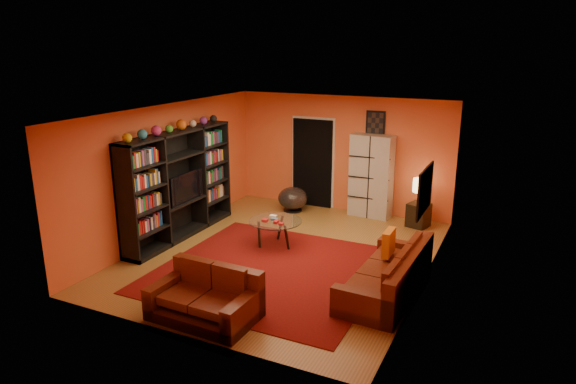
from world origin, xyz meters
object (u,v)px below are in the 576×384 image
at_px(coffee_table, 275,223).
at_px(storage_cabinet, 371,176).
at_px(entertainment_unit, 179,185).
at_px(sofa, 391,276).
at_px(table_lamp, 421,186).
at_px(side_table, 418,215).
at_px(bowl_chair, 293,198).
at_px(loveseat, 208,297).
at_px(tv, 182,187).

distance_m(coffee_table, storage_cabinet, 2.76).
xyz_separation_m(entertainment_unit, sofa, (4.41, -0.65, -0.77)).
bearing_deg(table_lamp, entertainment_unit, -148.47).
distance_m(side_table, table_lamp, 0.63).
bearing_deg(bowl_chair, side_table, 3.81).
height_order(bowl_chair, table_lamp, table_lamp).
height_order(loveseat, table_lamp, table_lamp).
relative_size(loveseat, table_lamp, 2.81).
xyz_separation_m(tv, storage_cabinet, (2.99, 2.77, -0.10)).
distance_m(tv, sofa, 4.47).
bearing_deg(coffee_table, sofa, -21.11).
height_order(tv, table_lamp, tv).
height_order(tv, loveseat, tv).
distance_m(entertainment_unit, loveseat, 3.40).
bearing_deg(storage_cabinet, tv, -132.51).
distance_m(entertainment_unit, bowl_chair, 2.82).
xyz_separation_m(storage_cabinet, bowl_chair, (-1.69, -0.44, -0.61)).
xyz_separation_m(entertainment_unit, loveseat, (2.26, -2.42, -0.76)).
distance_m(tv, storage_cabinet, 4.08).
bearing_deg(entertainment_unit, storage_cabinet, 42.68).
bearing_deg(table_lamp, storage_cabinet, 167.55).
relative_size(tv, storage_cabinet, 0.55).
bearing_deg(coffee_table, loveseat, -83.44).
xyz_separation_m(sofa, coffee_table, (-2.47, 0.95, 0.17)).
height_order(entertainment_unit, storage_cabinet, entertainment_unit).
bearing_deg(table_lamp, coffee_table, -134.58).
distance_m(entertainment_unit, side_table, 4.94).
height_order(sofa, side_table, sofa).
xyz_separation_m(entertainment_unit, tv, (0.05, 0.03, -0.04)).
bearing_deg(bowl_chair, entertainment_unit, -119.67).
bearing_deg(bowl_chair, loveseat, -79.21).
bearing_deg(tv, sofa, -98.80).
bearing_deg(storage_cabinet, entertainment_unit, -132.68).
xyz_separation_m(coffee_table, table_lamp, (2.21, 2.25, 0.42)).
xyz_separation_m(coffee_table, bowl_chair, (-0.60, 2.06, -0.16)).
bearing_deg(storage_cabinet, bowl_chair, -160.91).
bearing_deg(entertainment_unit, table_lamp, 31.53).
distance_m(sofa, bowl_chair, 4.30).
xyz_separation_m(storage_cabinet, table_lamp, (1.12, -0.25, -0.03)).
xyz_separation_m(tv, bowl_chair, (1.30, 2.34, -0.71)).
height_order(coffee_table, table_lamp, table_lamp).
distance_m(sofa, coffee_table, 2.65).
distance_m(entertainment_unit, storage_cabinet, 4.13).
relative_size(loveseat, bowl_chair, 2.21).
relative_size(side_table, table_lamp, 0.94).
bearing_deg(entertainment_unit, loveseat, -46.95).
relative_size(coffee_table, storage_cabinet, 0.55).
xyz_separation_m(entertainment_unit, coffee_table, (1.95, 0.31, -0.59)).
bearing_deg(table_lamp, tv, -148.45).
bearing_deg(coffee_table, side_table, 45.42).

